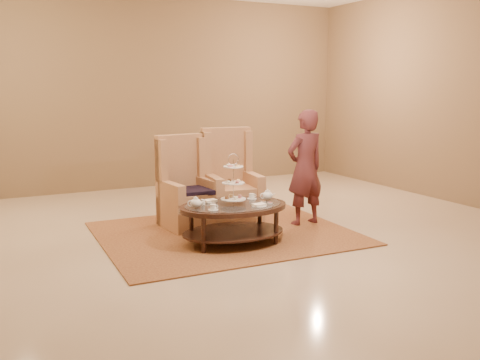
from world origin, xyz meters
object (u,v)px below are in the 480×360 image
tea_table (233,212)px  person (305,168)px  armchair_left (186,196)px  armchair_right (230,190)px

tea_table → person: (1.27, 0.39, 0.39)m
armchair_left → armchair_right: bearing=-6.1°
tea_table → armchair_right: armchair_right is taller
tea_table → person: bearing=21.4°
armchair_right → person: (0.81, -0.64, 0.35)m
tea_table → armchair_right: 1.13m
armchair_left → armchair_right: (0.66, 0.00, 0.02)m
tea_table → person: 1.38m
armchair_left → person: size_ratio=0.78×
armchair_left → armchair_right: 0.66m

